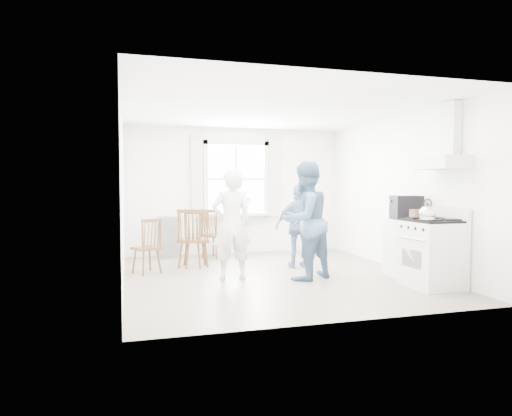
% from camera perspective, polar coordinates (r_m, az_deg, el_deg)
% --- Properties ---
extents(room_shell, '(4.62, 5.12, 2.64)m').
position_cam_1_polar(room_shell, '(7.12, 2.10, 1.84)').
color(room_shell, gray).
rests_on(room_shell, ground).
extents(window_assembly, '(1.88, 0.24, 1.70)m').
position_cam_1_polar(window_assembly, '(9.48, -2.46, 3.11)').
color(window_assembly, white).
rests_on(window_assembly, room_shell).
extents(range_hood, '(0.45, 0.76, 0.94)m').
position_cam_1_polar(range_hood, '(6.91, 22.43, 6.56)').
color(range_hood, silver).
rests_on(range_hood, room_shell).
extents(shelf_unit, '(0.40, 0.30, 0.80)m').
position_cam_1_polar(shelf_unit, '(9.20, -10.81, -3.57)').
color(shelf_unit, slate).
rests_on(shelf_unit, ground).
extents(gas_stove, '(0.68, 0.76, 1.12)m').
position_cam_1_polar(gas_stove, '(6.87, 21.14, -5.23)').
color(gas_stove, silver).
rests_on(gas_stove, ground).
extents(kettle, '(0.21, 0.21, 0.30)m').
position_cam_1_polar(kettle, '(6.53, 20.63, -0.65)').
color(kettle, silver).
rests_on(kettle, gas_stove).
extents(low_cabinet, '(0.50, 0.55, 0.90)m').
position_cam_1_polar(low_cabinet, '(7.48, 18.32, -4.79)').
color(low_cabinet, silver).
rests_on(low_cabinet, ground).
extents(stereo_stack, '(0.48, 0.45, 0.37)m').
position_cam_1_polar(stereo_stack, '(7.39, 18.26, 0.06)').
color(stereo_stack, black).
rests_on(stereo_stack, low_cabinet).
extents(cardboard_box, '(0.28, 0.21, 0.17)m').
position_cam_1_polar(cardboard_box, '(7.27, 19.56, -0.79)').
color(cardboard_box, olive).
rests_on(cardboard_box, low_cabinet).
extents(windsor_chair_a, '(0.44, 0.43, 1.01)m').
position_cam_1_polar(windsor_chair_a, '(7.93, -7.46, -3.02)').
color(windsor_chair_a, '#4E2F19').
rests_on(windsor_chair_a, ground).
extents(windsor_chair_b, '(0.57, 0.56, 1.03)m').
position_cam_1_polar(windsor_chair_b, '(7.89, -8.22, -2.97)').
color(windsor_chair_b, '#4E2F19').
rests_on(windsor_chair_b, ground).
extents(windsor_chair_c, '(0.51, 0.51, 0.90)m').
position_cam_1_polar(windsor_chair_c, '(7.50, -13.15, -3.92)').
color(windsor_chair_c, '#4E2F19').
rests_on(windsor_chair_c, ground).
extents(person_left, '(0.62, 0.62, 1.67)m').
position_cam_1_polar(person_left, '(6.89, -3.08, -2.08)').
color(person_left, white).
rests_on(person_left, ground).
extents(person_mid, '(1.15, 1.15, 1.79)m').
position_cam_1_polar(person_mid, '(6.92, 6.16, -1.58)').
color(person_mid, '#486686').
rests_on(person_mid, ground).
extents(person_right, '(0.93, 0.93, 1.44)m').
position_cam_1_polar(person_right, '(7.90, 5.48, -2.26)').
color(person_right, navy).
rests_on(person_right, ground).
extents(potted_plant, '(0.20, 0.20, 0.33)m').
position_cam_1_polar(potted_plant, '(9.45, -1.22, 0.39)').
color(potted_plant, '#33743E').
rests_on(potted_plant, window_assembly).
extents(windsor_chair_d, '(0.56, 0.56, 0.97)m').
position_cam_1_polar(windsor_chair_d, '(8.89, -5.61, -2.53)').
color(windsor_chair_d, '#4E2F19').
rests_on(windsor_chair_d, ground).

